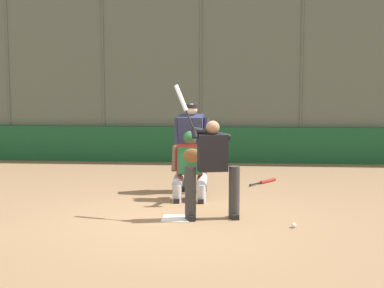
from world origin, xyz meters
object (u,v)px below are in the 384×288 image
object	(u,v)px
batter_at_plate	(212,166)
spare_bat_near_backstop	(203,169)
umpire_home	(192,145)
spare_bat_by_padding	(266,181)
baseball_loose	(294,225)
catcher_behind_plate	(190,165)

from	to	relation	value
batter_at_plate	spare_bat_near_backstop	distance (m)	4.79
umpire_home	spare_bat_near_backstop	world-z (taller)	umpire_home
spare_bat_by_padding	batter_at_plate	bearing A→B (deg)	-160.27
umpire_home	baseball_loose	world-z (taller)	umpire_home
baseball_loose	spare_bat_by_padding	bearing A→B (deg)	-87.02
batter_at_plate	spare_bat_near_backstop	size ratio (longest dim) A/B	2.94
spare_bat_by_padding	catcher_behind_plate	bearing A→B (deg)	178.92
catcher_behind_plate	umpire_home	xyz separation A→B (m)	(0.03, -0.80, 0.27)
baseball_loose	catcher_behind_plate	bearing A→B (deg)	-46.37
spare_bat_by_padding	baseball_loose	xyz separation A→B (m)	(-0.18, 3.54, 0.00)
batter_at_plate	baseball_loose	distance (m)	1.50
spare_bat_near_backstop	spare_bat_by_padding	size ratio (longest dim) A/B	0.94
catcher_behind_plate	spare_bat_by_padding	distance (m)	2.41
batter_at_plate	spare_bat_by_padding	size ratio (longest dim) A/B	2.75
catcher_behind_plate	umpire_home	size ratio (longest dim) A/B	0.73
batter_at_plate	spare_bat_by_padding	world-z (taller)	batter_at_plate
catcher_behind_plate	baseball_loose	xyz separation A→B (m)	(-1.65, 1.73, -0.60)
spare_bat_near_backstop	baseball_loose	world-z (taller)	baseball_loose
umpire_home	batter_at_plate	bearing A→B (deg)	109.51
catcher_behind_plate	spare_bat_near_backstop	xyz separation A→B (m)	(-0.05, -3.40, -0.61)
catcher_behind_plate	spare_bat_by_padding	size ratio (longest dim) A/B	1.65
baseball_loose	batter_at_plate	bearing A→B (deg)	-19.38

